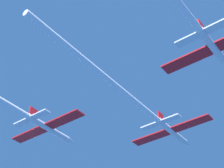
# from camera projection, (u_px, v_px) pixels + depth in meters

# --- Properties ---
(jet_lead) EXTENTS (15.93, 43.34, 2.64)m
(jet_lead) POSITION_uv_depth(u_px,v_px,m) (138.00, 104.00, 62.77)
(jet_lead) COLOR white
(jet_left_wing) EXTENTS (15.93, 39.31, 2.64)m
(jet_left_wing) POSITION_uv_depth(u_px,v_px,m) (7.00, 104.00, 61.04)
(jet_left_wing) COLOR white
(jet_right_wing) EXTENTS (15.93, 42.64, 2.64)m
(jet_right_wing) POSITION_uv_depth(u_px,v_px,m) (177.00, 1.00, 45.84)
(jet_right_wing) COLOR white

